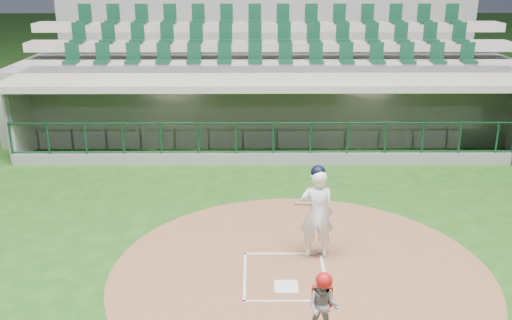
{
  "coord_description": "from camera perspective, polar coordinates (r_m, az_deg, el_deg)",
  "views": [
    {
      "loc": [
        -0.61,
        -9.64,
        5.52
      ],
      "look_at": [
        -0.52,
        2.6,
        1.3
      ],
      "focal_mm": 40.0,
      "sensor_mm": 36.0,
      "label": 1
    }
  ],
  "objects": [
    {
      "name": "home_plate",
      "position": [
        10.51,
        3.04,
        -12.54
      ],
      "size": [
        0.43,
        0.43,
        0.02
      ],
      "primitive_type": "cube",
      "color": "white",
      "rests_on": "dirt_circle"
    },
    {
      "name": "ground",
      "position": [
        11.13,
        2.82,
        -10.75
      ],
      "size": [
        120.0,
        120.0,
        0.0
      ],
      "primitive_type": "plane",
      "color": "#1B4413",
      "rests_on": "ground"
    },
    {
      "name": "dugout_structure",
      "position": [
        18.08,
        1.85,
        4.37
      ],
      "size": [
        16.4,
        3.7,
        3.0
      ],
      "color": "slate",
      "rests_on": "ground"
    },
    {
      "name": "batter",
      "position": [
        11.15,
        6.07,
        -5.21
      ],
      "size": [
        0.88,
        0.87,
        1.92
      ],
      "color": "white",
      "rests_on": "dirt_circle"
    },
    {
      "name": "dirt_circle",
      "position": [
        10.97,
        4.48,
        -11.21
      ],
      "size": [
        7.2,
        7.2,
        0.01
      ],
      "primitive_type": "cylinder",
      "color": "brown",
      "rests_on": "ground"
    },
    {
      "name": "batter_box_chalk",
      "position": [
        10.86,
        2.91,
        -11.46
      ],
      "size": [
        1.55,
        1.8,
        0.01
      ],
      "color": "silver",
      "rests_on": "ground"
    },
    {
      "name": "catcher",
      "position": [
        9.1,
        6.71,
        -14.13
      ],
      "size": [
        0.6,
        0.53,
        1.11
      ],
      "color": "gray",
      "rests_on": "dirt_circle"
    },
    {
      "name": "seating_deck",
      "position": [
        20.96,
        1.26,
        7.75
      ],
      "size": [
        17.0,
        6.72,
        5.15
      ],
      "color": "slate",
      "rests_on": "ground"
    }
  ]
}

